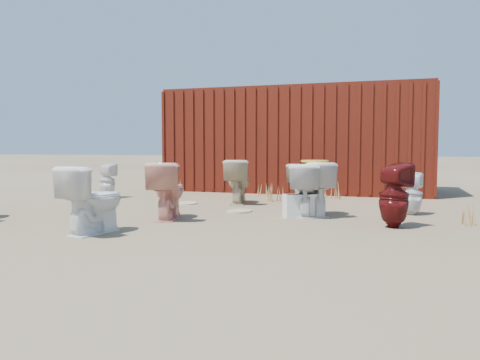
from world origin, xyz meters
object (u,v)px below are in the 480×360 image
(toilet_front_c, at_px, (93,200))
(toilet_back_e, at_px, (413,194))
(shipping_container, at_px, (298,141))
(toilet_front_e, at_px, (306,190))
(toilet_back_a, at_px, (107,181))
(toilet_back_beige_left, at_px, (238,182))
(toilet_front_maroon, at_px, (394,195))
(toilet_back_beige_right, at_px, (303,184))
(loose_tank, at_px, (301,206))
(toilet_back_yellowlid, at_px, (314,189))
(toilet_front_pink, at_px, (167,191))

(toilet_front_c, height_order, toilet_back_e, toilet_front_c)
(shipping_container, height_order, toilet_front_c, shipping_container)
(shipping_container, relative_size, toilet_front_e, 7.61)
(toilet_back_a, height_order, toilet_back_beige_left, toilet_back_beige_left)
(shipping_container, xyz_separation_m, toilet_back_e, (2.47, -3.63, -0.87))
(toilet_back_e, bearing_deg, toilet_front_maroon, 86.97)
(shipping_container, bearing_deg, toilet_back_a, -138.35)
(toilet_front_maroon, height_order, toilet_back_beige_right, toilet_front_maroon)
(toilet_back_a, relative_size, loose_tank, 1.42)
(toilet_back_beige_left, bearing_deg, toilet_back_beige_right, -174.06)
(shipping_container, bearing_deg, toilet_front_c, -101.02)
(shipping_container, bearing_deg, toilet_back_e, -55.74)
(toilet_back_yellowlid, bearing_deg, toilet_back_beige_left, -60.36)
(toilet_front_pink, xyz_separation_m, toilet_front_c, (-0.34, -1.30, -0.00))
(toilet_front_maroon, bearing_deg, toilet_back_a, 14.28)
(toilet_front_pink, relative_size, toilet_back_e, 1.26)
(toilet_front_pink, height_order, toilet_back_yellowlid, toilet_front_pink)
(toilet_back_beige_left, height_order, loose_tank, toilet_back_beige_left)
(toilet_front_pink, distance_m, toilet_back_beige_left, 2.14)
(toilet_front_maroon, height_order, toilet_front_e, toilet_front_maroon)
(toilet_front_e, distance_m, toilet_back_beige_left, 1.91)
(toilet_back_beige_right, relative_size, loose_tank, 1.48)
(toilet_front_pink, distance_m, toilet_front_c, 1.34)
(shipping_container, xyz_separation_m, toilet_front_pink, (-0.92, -5.16, -0.79))
(toilet_back_beige_left, relative_size, toilet_back_e, 1.24)
(toilet_back_a, xyz_separation_m, toilet_back_beige_right, (3.98, 0.30, 0.01))
(toilet_front_c, bearing_deg, toilet_back_beige_left, -92.09)
(shipping_container, relative_size, toilet_back_beige_left, 7.38)
(toilet_front_pink, height_order, loose_tank, toilet_front_pink)
(shipping_container, bearing_deg, toilet_back_beige_right, -77.35)
(toilet_front_pink, bearing_deg, toilet_back_yellowlid, -166.00)
(toilet_back_e, bearing_deg, toilet_front_pink, 33.50)
(toilet_back_a, xyz_separation_m, toilet_back_beige_left, (2.83, -0.05, 0.05))
(toilet_back_e, bearing_deg, toilet_back_yellowlid, 29.23)
(toilet_front_c, relative_size, loose_tank, 1.64)
(toilet_front_e, bearing_deg, toilet_front_c, 39.91)
(toilet_back_yellowlid, distance_m, toilet_back_e, 1.52)
(toilet_back_beige_right, distance_m, toilet_back_yellowlid, 1.52)
(toilet_front_maroon, distance_m, toilet_back_e, 1.33)
(toilet_back_beige_left, distance_m, loose_tank, 2.00)
(toilet_front_c, distance_m, toilet_front_maroon, 3.77)
(toilet_front_e, relative_size, loose_tank, 1.58)
(toilet_front_e, relative_size, toilet_back_a, 1.11)
(loose_tank, bearing_deg, toilet_back_a, 129.88)
(toilet_front_e, relative_size, toilet_back_yellowlid, 0.96)
(toilet_back_a, bearing_deg, toilet_front_c, 118.02)
(loose_tank, bearing_deg, toilet_front_c, -168.12)
(toilet_back_a, distance_m, toilet_back_e, 5.88)
(toilet_back_beige_left, height_order, toilet_back_e, toilet_back_beige_left)
(shipping_container, distance_m, toilet_front_c, 6.62)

